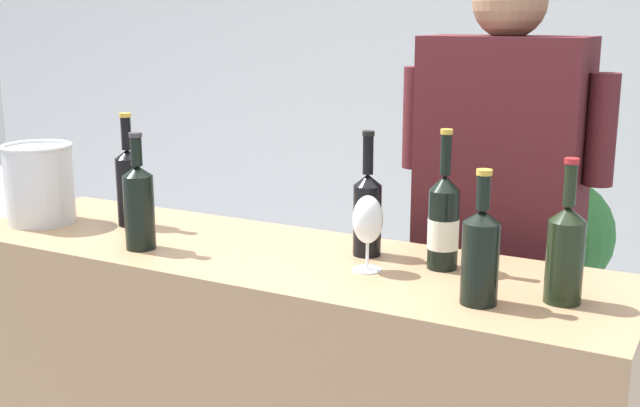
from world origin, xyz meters
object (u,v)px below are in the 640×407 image
wine_bottle_5 (444,222)px  potted_shrub (538,235)px  wine_bottle_4 (129,184)px  wine_bottle_2 (367,211)px  wine_bottle_3 (480,254)px  ice_bucket (39,183)px  wine_bottle_0 (565,251)px  wine_glass (368,222)px  person_server (496,271)px  wine_bottle_1 (139,204)px

wine_bottle_5 → potted_shrub: bearing=90.8°
wine_bottle_4 → wine_bottle_2: bearing=4.2°
wine_bottle_3 → ice_bucket: 1.38m
wine_bottle_0 → wine_bottle_3: (-0.16, -0.09, -0.00)m
wine_bottle_2 → wine_bottle_5: (0.21, -0.01, -0.00)m
wine_bottle_0 → wine_bottle_2: bearing=167.1°
wine_bottle_4 → wine_glass: wine_bottle_4 is taller
wine_bottle_2 → ice_bucket: size_ratio=1.36×
person_server → potted_shrub: size_ratio=1.34×
wine_bottle_5 → wine_glass: (-0.16, -0.11, 0.00)m
wine_glass → person_server: 0.62m
wine_bottle_3 → person_server: size_ratio=0.17×
wine_bottle_0 → person_server: 0.67m
wine_bottle_5 → ice_bucket: 1.23m
person_server → potted_shrub: person_server is taller
wine_bottle_2 → wine_bottle_5: wine_bottle_5 is taller
wine_bottle_0 → wine_bottle_3: size_ratio=1.08×
wine_bottle_5 → wine_glass: 0.19m
wine_bottle_1 → wine_bottle_5: 0.80m
wine_bottle_0 → wine_glass: size_ratio=1.69×
wine_bottle_1 → person_server: size_ratio=0.18×
wine_bottle_2 → potted_shrub: 1.15m
wine_glass → potted_shrub: (0.14, 1.21, -0.31)m
wine_bottle_1 → person_server: (0.79, 0.66, -0.25)m
wine_bottle_1 → wine_bottle_4: 0.26m
wine_bottle_0 → wine_bottle_4: 1.28m
wine_bottle_3 → wine_bottle_5: bearing=127.7°
wine_bottle_3 → potted_shrub: (-0.17, 1.31, -0.30)m
wine_bottle_3 → ice_bucket: size_ratio=1.24×
potted_shrub → person_server: bearing=-87.2°
wine_bottle_1 → wine_bottle_5: size_ratio=0.91×
wine_bottle_3 → wine_bottle_1: bearing=-178.8°
wine_bottle_5 → wine_glass: wine_bottle_5 is taller
wine_bottle_1 → potted_shrub: bearing=60.3°
wine_glass → wine_bottle_4: bearing=175.4°
wine_bottle_4 → ice_bucket: wine_bottle_4 is taller
wine_bottle_0 → potted_shrub: bearing=105.2°
wine_bottle_1 → wine_bottle_3: size_ratio=1.06×
person_server → wine_bottle_5: bearing=-92.3°
wine_bottle_5 → person_server: 0.50m
wine_bottle_1 → ice_bucket: size_ratio=1.31×
wine_bottle_1 → wine_bottle_4: wine_bottle_4 is taller
person_server → potted_shrub: bearing=92.8°
wine_bottle_1 → wine_bottle_3: wine_bottle_1 is taller
wine_bottle_0 → ice_bucket: size_ratio=1.33×
wine_bottle_0 → person_server: size_ratio=0.19×
wine_bottle_1 → potted_shrub: size_ratio=0.25×
potted_shrub → wine_bottle_0: bearing=-74.8°
wine_glass → ice_bucket: ice_bucket is taller
wine_bottle_3 → person_server: (-0.14, 0.64, -0.24)m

